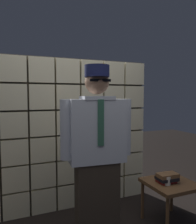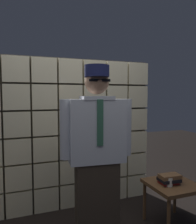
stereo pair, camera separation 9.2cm
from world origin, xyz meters
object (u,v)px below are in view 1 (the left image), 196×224
Objects in this scene: book_stack at (167,178)px; side_table at (170,187)px; coffee_mug at (167,180)px; standing_person at (97,154)px.

side_table is at bearing 1.56° from book_stack.
book_stack is 0.06m from coffee_mug.
standing_person reaches higher than coffee_mug.
standing_person is 7.40× the size of book_stack.
standing_person reaches higher than side_table.
standing_person is 3.35× the size of side_table.
book_stack reaches higher than coffee_mug.
side_table is 0.13m from book_stack.
standing_person is at bearing -178.30° from side_table.
book_stack is at bearing -178.44° from side_table.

